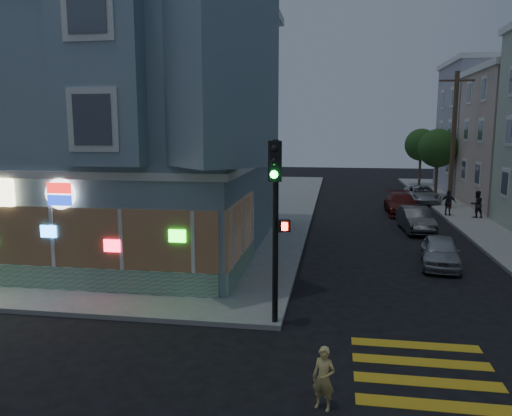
% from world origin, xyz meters
% --- Properties ---
extents(ground, '(120.00, 120.00, 0.00)m').
position_xyz_m(ground, '(0.00, 0.00, 0.00)').
color(ground, black).
rests_on(ground, ground).
extents(sidewalk_nw, '(33.00, 42.00, 0.15)m').
position_xyz_m(sidewalk_nw, '(-13.50, 23.00, 0.07)').
color(sidewalk_nw, gray).
rests_on(sidewalk_nw, ground).
extents(corner_building, '(14.60, 14.60, 11.40)m').
position_xyz_m(corner_building, '(-6.00, 10.98, 5.82)').
color(corner_building, gray).
rests_on(corner_building, sidewalk_nw).
extents(utility_pole, '(2.20, 0.30, 9.00)m').
position_xyz_m(utility_pole, '(12.00, 24.00, 4.80)').
color(utility_pole, '#4C3826').
rests_on(utility_pole, sidewalk_ne).
extents(street_tree_near, '(3.00, 3.00, 5.30)m').
position_xyz_m(street_tree_near, '(12.20, 30.00, 3.94)').
color(street_tree_near, '#4C3826').
rests_on(street_tree_near, sidewalk_ne).
extents(street_tree_far, '(3.00, 3.00, 5.30)m').
position_xyz_m(street_tree_far, '(12.20, 38.00, 3.94)').
color(street_tree_far, '#4C3826').
rests_on(street_tree_far, sidewalk_ne).
extents(running_child, '(0.55, 0.46, 1.29)m').
position_xyz_m(running_child, '(4.25, -1.66, 0.64)').
color(running_child, '#E0C772').
rests_on(running_child, ground).
extents(pedestrian_a, '(0.94, 0.83, 1.62)m').
position_xyz_m(pedestrian_a, '(12.82, 20.53, 0.96)').
color(pedestrian_a, black).
rests_on(pedestrian_a, sidewalk_ne).
extents(pedestrian_b, '(0.99, 0.67, 1.57)m').
position_xyz_m(pedestrian_b, '(11.30, 21.03, 0.93)').
color(pedestrian_b, '#26242C').
rests_on(pedestrian_b, sidewalk_ne).
extents(parked_car_a, '(1.90, 3.73, 1.22)m').
position_xyz_m(parked_car_a, '(8.60, 9.47, 0.61)').
color(parked_car_a, '#9FA1A6').
rests_on(parked_car_a, ground).
extents(parked_car_b, '(1.67, 4.06, 1.31)m').
position_xyz_m(parked_car_b, '(8.68, 16.41, 0.65)').
color(parked_car_b, '#333538').
rests_on(parked_car_b, ground).
extents(parked_car_c, '(1.94, 4.65, 1.34)m').
position_xyz_m(parked_car_c, '(8.60, 21.96, 0.67)').
color(parked_car_c, maroon).
rests_on(parked_car_c, ground).
extents(parked_car_d, '(2.22, 4.63, 1.28)m').
position_xyz_m(parked_car_d, '(10.70, 27.16, 0.64)').
color(parked_car_d, '#A9AFB4').
rests_on(parked_car_d, ground).
extents(traffic_signal, '(0.63, 0.57, 5.06)m').
position_xyz_m(traffic_signal, '(2.82, 2.17, 3.57)').
color(traffic_signal, black).
rests_on(traffic_signal, sidewalk_nw).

